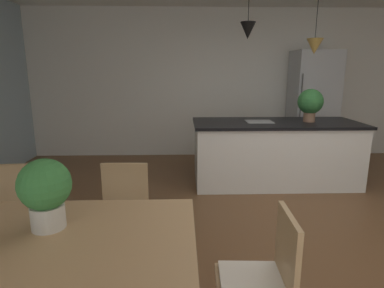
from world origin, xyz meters
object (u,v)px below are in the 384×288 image
Objects in this scene: dining_table at (7,249)px; kitchen_island at (275,152)px; chair_far_right at (123,215)px; potted_plant_on_island at (310,103)px; chair_far_left at (10,216)px; chair_kitchen_end at (262,281)px; potted_plant_on_table at (45,190)px; refrigerator at (312,106)px.

dining_table is 0.86× the size of kitchen_island.
potted_plant_on_island reaches higher than chair_far_right.
chair_far_left reaches higher than dining_table.
potted_plant_on_island is at bearing 41.76° from chair_far_right.
chair_kitchen_end is 1.29m from potted_plant_on_table.
dining_table is 3.66m from kitchen_island.
dining_table is 0.99m from chair_far_right.
refrigerator is (2.82, 3.30, 0.50)m from chair_far_right.
refrigerator reaches higher than dining_table.
dining_table is 0.36m from potted_plant_on_table.
chair_kitchen_end is at bearing -43.02° from chair_far_right.
kitchen_island is at bearing -128.36° from refrigerator.
kitchen_island reaches higher than dining_table.
chair_kitchen_end is 0.37× the size of kitchen_island.
dining_table is 1.03× the size of refrigerator.
kitchen_island is at bearing 72.85° from chair_kitchen_end.
chair_far_right is at bearing 0.00° from chair_far_left.
chair_far_left is at bearing -180.00° from chair_far_right.
refrigerator reaches higher than chair_far_right.
kitchen_island reaches higher than chair_far_right.
kitchen_island is 1.71m from refrigerator.
kitchen_island is 1.20× the size of refrigerator.
chair_far_left is 2.20× the size of potted_plant_on_table.
refrigerator is (1.90, 4.16, 0.50)m from chair_kitchen_end.
dining_table is at bearing -133.34° from potted_plant_on_island.
chair_far_left is at bearing 154.78° from chair_kitchen_end.
potted_plant_on_table reaches higher than chair_kitchen_end.
chair_far_left is at bearing -138.38° from refrigerator.
potted_plant_on_island is (2.27, 2.02, 0.69)m from chair_far_right.
chair_far_right is 0.94m from potted_plant_on_table.
potted_plant_on_island reaches higher than chair_far_left.
dining_table is 2.29× the size of chair_kitchen_end.
refrigerator reaches higher than chair_far_left.
potted_plant_on_table reaches higher than kitchen_island.
chair_far_left is 0.37× the size of kitchen_island.
potted_plant_on_island is at bearing 0.00° from kitchen_island.
chair_far_left is at bearing -147.41° from potted_plant_on_island.
potted_plant_on_island is 1.16× the size of potted_plant_on_table.
refrigerator is 5.09m from potted_plant_on_table.
chair_far_right is at bearing 136.98° from chair_kitchen_end.
chair_far_left is at bearing -143.20° from kitchen_island.
chair_far_right is at bearing 62.25° from dining_table.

